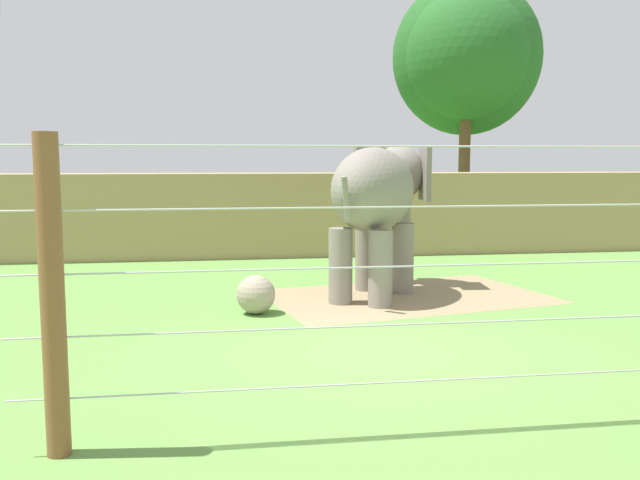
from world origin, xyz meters
TOP-DOWN VIEW (x-y plane):
  - ground_plane at (0.00, 0.00)m, footprint 120.00×120.00m
  - dirt_patch at (1.54, 4.13)m, footprint 6.63×4.97m
  - embankment_wall at (0.00, 11.25)m, footprint 36.00×1.80m
  - elephant at (0.95, 4.42)m, footprint 3.23×4.04m
  - enrichment_ball at (-1.83, 2.94)m, footprint 0.76×0.76m
  - cable_fence at (0.00, -3.23)m, footprint 9.37×0.24m
  - tree_far_left at (7.03, 15.52)m, footprint 4.68×4.68m
  - tree_behind_wall at (7.51, 16.87)m, footprint 5.94×5.94m

SIDE VIEW (x-z plane):
  - ground_plane at x=0.00m, z-range 0.00..0.00m
  - dirt_patch at x=1.54m, z-range 0.00..0.01m
  - enrichment_ball at x=-1.83m, z-range 0.00..0.76m
  - embankment_wall at x=0.00m, z-range 0.00..2.58m
  - cable_fence at x=0.00m, z-range 0.01..3.27m
  - elephant at x=0.95m, z-range 0.54..3.86m
  - tree_far_left at x=7.03m, z-range 2.21..11.62m
  - tree_behind_wall at x=7.51m, z-range 1.97..12.19m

